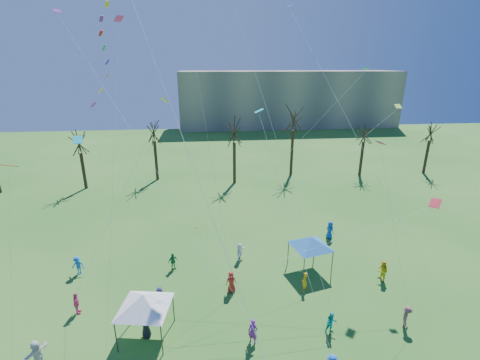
{
  "coord_description": "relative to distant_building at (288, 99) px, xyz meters",
  "views": [
    {
      "loc": [
        -1.66,
        -12.17,
        17.07
      ],
      "look_at": [
        0.16,
        5.0,
        11.0
      ],
      "focal_mm": 25.0,
      "sensor_mm": 36.0,
      "label": 1
    }
  ],
  "objects": [
    {
      "name": "distant_building",
      "position": [
        0.0,
        0.0,
        0.0
      ],
      "size": [
        60.0,
        14.0,
        15.0
      ],
      "primitive_type": "cube",
      "color": "gray",
      "rests_on": "ground"
    },
    {
      "name": "bare_tree_row",
      "position": [
        -19.55,
        -45.66,
        -0.67
      ],
      "size": [
        68.95,
        9.14,
        11.22
      ],
      "color": "black",
      "rests_on": "ground"
    },
    {
      "name": "big_box_kite",
      "position": [
        -28.16,
        -74.75,
        11.15
      ],
      "size": [
        5.1,
        7.34,
        25.63
      ],
      "color": "red",
      "rests_on": "ground"
    },
    {
      "name": "canopy_tent_white",
      "position": [
        -27.88,
        -76.19,
        -4.72
      ],
      "size": [
        4.32,
        4.32,
        3.29
      ],
      "color": "#3F3F44",
      "rests_on": "ground"
    },
    {
      "name": "canopy_tent_blue",
      "position": [
        -15.01,
        -69.86,
        -4.83
      ],
      "size": [
        4.08,
        4.08,
        3.15
      ],
      "color": "#3F3F44",
      "rests_on": "ground"
    },
    {
      "name": "festival_crowd",
      "position": [
        -22.69,
        -75.11,
        -6.64
      ],
      "size": [
        26.39,
        18.3,
        1.86
      ],
      "color": "red",
      "rests_on": "ground"
    },
    {
      "name": "small_kites_aloft",
      "position": [
        -22.06,
        -70.09,
        6.7
      ],
      "size": [
        28.96,
        17.92,
        32.53
      ],
      "color": "#FA4C0D",
      "rests_on": "ground"
    }
  ]
}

